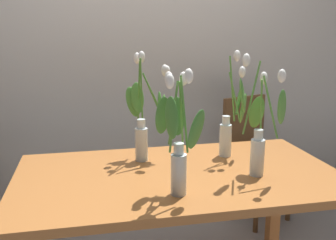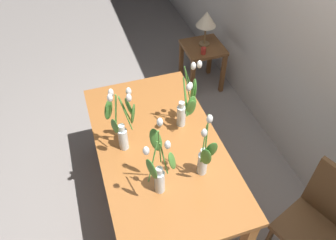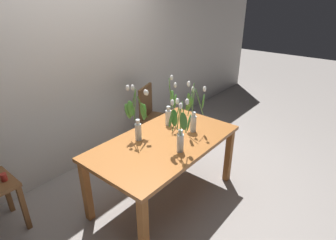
# 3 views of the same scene
# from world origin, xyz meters

# --- Properties ---
(room_wall_rear) EXTENTS (9.00, 0.10, 2.70)m
(room_wall_rear) POSITION_xyz_m (0.00, 1.36, 1.35)
(room_wall_rear) COLOR beige
(room_wall_rear) RESTS_ON ground
(dining_table) EXTENTS (1.60, 0.90, 0.74)m
(dining_table) POSITION_xyz_m (0.00, 0.00, 0.65)
(dining_table) COLOR #A3602D
(dining_table) RESTS_ON ground
(tulip_vase_0) EXTENTS (0.24, 0.17, 0.58)m
(tulip_vase_0) POSITION_xyz_m (-0.13, 0.25, 0.96)
(tulip_vase_0) COLOR silver
(tulip_vase_0) RESTS_ON dining_table
(tulip_vase_1) EXTENTS (0.16, 0.12, 0.59)m
(tulip_vase_1) POSITION_xyz_m (0.34, 0.20, 0.92)
(tulip_vase_1) COLOR silver
(tulip_vase_1) RESTS_ON dining_table
(tulip_vase_2) EXTENTS (0.25, 0.23, 0.59)m
(tulip_vase_2) POSITION_xyz_m (0.37, -0.11, 0.96)
(tulip_vase_2) COLOR silver
(tulip_vase_2) RESTS_ON dining_table
(tulip_vase_3) EXTENTS (0.21, 0.23, 0.55)m
(tulip_vase_3) POSITION_xyz_m (-0.06, -0.24, 0.97)
(tulip_vase_3) COLOR silver
(tulip_vase_3) RESTS_ON dining_table
(dining_chair) EXTENTS (0.51, 0.51, 0.93)m
(dining_chair) POSITION_xyz_m (0.80, 0.90, 0.52)
(dining_chair) COLOR brown
(dining_chair) RESTS_ON ground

